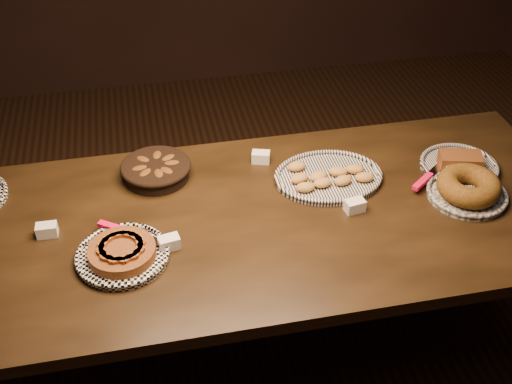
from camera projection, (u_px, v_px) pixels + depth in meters
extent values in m
plane|color=black|center=(256.00, 351.00, 2.74)|extent=(5.00, 5.00, 0.00)
cube|color=black|center=(256.00, 222.00, 2.30)|extent=(2.40, 1.00, 0.05)
cylinder|color=black|center=(466.00, 201.00, 2.99)|extent=(0.08, 0.08, 0.70)
torus|color=white|center=(122.00, 254.00, 2.10)|extent=(0.31, 0.31, 0.02)
cylinder|color=#44210D|center=(122.00, 252.00, 2.09)|extent=(0.25, 0.25, 0.04)
cube|color=#633511|center=(140.00, 243.00, 2.09)|extent=(0.03, 0.08, 0.01)
cube|color=#633511|center=(135.00, 237.00, 2.11)|extent=(0.06, 0.07, 0.01)
cube|color=#633511|center=(128.00, 234.00, 2.12)|extent=(0.08, 0.05, 0.01)
cube|color=#633511|center=(118.00, 235.00, 2.12)|extent=(0.08, 0.03, 0.01)
cube|color=#633511|center=(109.00, 238.00, 2.11)|extent=(0.07, 0.06, 0.01)
cube|color=#633511|center=(103.00, 244.00, 2.09)|extent=(0.05, 0.08, 0.01)
cube|color=#633511|center=(102.00, 251.00, 2.06)|extent=(0.03, 0.08, 0.01)
cube|color=#633511|center=(106.00, 256.00, 2.04)|extent=(0.06, 0.07, 0.01)
cube|color=#633511|center=(114.00, 259.00, 2.03)|extent=(0.08, 0.05, 0.01)
cube|color=#633511|center=(124.00, 259.00, 2.03)|extent=(0.08, 0.03, 0.01)
cube|color=#633511|center=(133.00, 255.00, 2.05)|extent=(0.07, 0.06, 0.01)
cube|color=#633511|center=(139.00, 249.00, 2.07)|extent=(0.05, 0.08, 0.01)
cube|color=#F80C43|center=(114.00, 228.00, 2.19)|extent=(0.11, 0.09, 0.02)
cube|color=silver|center=(147.00, 238.00, 2.15)|extent=(0.14, 0.11, 0.00)
torus|color=black|center=(328.00, 175.00, 2.44)|extent=(0.34, 0.34, 0.02)
ellipsoid|color=#A3752F|center=(305.00, 187.00, 2.37)|extent=(0.07, 0.05, 0.03)
ellipsoid|color=#A3752F|center=(322.00, 183.00, 2.39)|extent=(0.08, 0.06, 0.03)
ellipsoid|color=#A3752F|center=(343.00, 180.00, 2.40)|extent=(0.08, 0.06, 0.03)
ellipsoid|color=#A3752F|center=(364.00, 177.00, 2.42)|extent=(0.08, 0.05, 0.03)
ellipsoid|color=#A3752F|center=(299.00, 178.00, 2.41)|extent=(0.08, 0.06, 0.03)
ellipsoid|color=#A3752F|center=(318.00, 176.00, 2.42)|extent=(0.08, 0.06, 0.03)
ellipsoid|color=#A3752F|center=(338.00, 172.00, 2.45)|extent=(0.08, 0.06, 0.03)
ellipsoid|color=#A3752F|center=(355.00, 169.00, 2.46)|extent=(0.08, 0.06, 0.03)
ellipsoid|color=#A3752F|center=(296.00, 166.00, 2.47)|extent=(0.08, 0.05, 0.03)
torus|color=black|center=(467.00, 193.00, 2.36)|extent=(0.29, 0.29, 0.02)
torus|color=brown|center=(469.00, 186.00, 2.34)|extent=(0.31, 0.31, 0.08)
cube|color=#F80C43|center=(423.00, 181.00, 2.40)|extent=(0.11, 0.09, 0.02)
cube|color=silver|center=(439.00, 167.00, 2.48)|extent=(0.14, 0.12, 0.00)
cylinder|color=black|center=(156.00, 171.00, 2.45)|extent=(0.32, 0.32, 0.06)
torus|color=black|center=(156.00, 166.00, 2.44)|extent=(0.27, 0.27, 0.02)
ellipsoid|color=#33190A|center=(172.00, 165.00, 2.45)|extent=(0.08, 0.05, 0.04)
ellipsoid|color=#33190A|center=(168.00, 160.00, 2.47)|extent=(0.09, 0.08, 0.04)
ellipsoid|color=#33190A|center=(157.00, 158.00, 2.49)|extent=(0.06, 0.09, 0.04)
ellipsoid|color=#33190A|center=(143.00, 162.00, 2.47)|extent=(0.09, 0.09, 0.04)
ellipsoid|color=#33190A|center=(140.00, 171.00, 2.42)|extent=(0.09, 0.06, 0.04)
ellipsoid|color=#33190A|center=(146.00, 175.00, 2.40)|extent=(0.09, 0.09, 0.04)
ellipsoid|color=#33190A|center=(159.00, 176.00, 2.39)|extent=(0.05, 0.08, 0.04)
ellipsoid|color=#33190A|center=(167.00, 173.00, 2.41)|extent=(0.08, 0.09, 0.04)
torus|color=black|center=(459.00, 165.00, 2.50)|extent=(0.30, 0.30, 0.02)
cube|color=#44210D|center=(460.00, 161.00, 2.49)|extent=(0.18, 0.13, 0.06)
cube|color=white|center=(169.00, 243.00, 2.14)|extent=(0.08, 0.06, 0.04)
cube|color=white|center=(261.00, 157.00, 2.54)|extent=(0.08, 0.06, 0.04)
cube|color=white|center=(355.00, 206.00, 2.29)|extent=(0.08, 0.06, 0.04)
cube|color=white|center=(47.00, 230.00, 2.19)|extent=(0.07, 0.05, 0.04)
cube|color=white|center=(454.00, 170.00, 2.47)|extent=(0.07, 0.05, 0.04)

